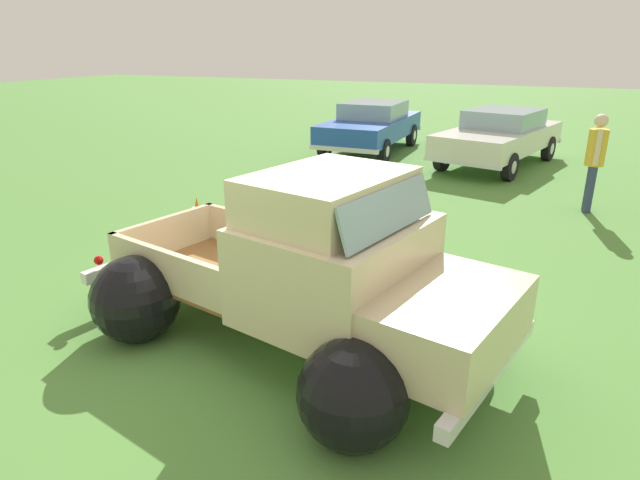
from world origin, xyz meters
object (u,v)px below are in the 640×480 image
object	(u,v)px
show_car_1	(500,135)
lane_cone_1	(259,235)
show_car_0	(372,125)
lane_cone_0	(198,216)
spectator_2	(595,157)
vintage_pickup_truck	(315,284)

from	to	relation	value
show_car_1	lane_cone_1	bearing A→B (deg)	-2.94
lane_cone_1	show_car_0	bearing A→B (deg)	97.25
show_car_1	lane_cone_0	size ratio (longest dim) A/B	7.87
show_car_0	lane_cone_0	xyz separation A→B (m)	(-0.33, -8.18, -0.47)
show_car_1	lane_cone_1	size ratio (longest dim) A/B	7.87
lane_cone_0	lane_cone_1	bearing A→B (deg)	-16.77
lane_cone_0	lane_cone_1	size ratio (longest dim) A/B	1.00
show_car_1	spectator_2	distance (m)	4.21
show_car_1	lane_cone_0	world-z (taller)	show_car_1
show_car_1	lane_cone_0	distance (m)	8.69
show_car_1	lane_cone_1	world-z (taller)	show_car_1
show_car_0	spectator_2	size ratio (longest dim) A/B	2.50
lane_cone_0	lane_cone_1	distance (m)	1.49
vintage_pickup_truck	lane_cone_0	world-z (taller)	vintage_pickup_truck
vintage_pickup_truck	show_car_0	world-z (taller)	vintage_pickup_truck
spectator_2	lane_cone_1	xyz separation A→B (m)	(-4.63, -4.46, -0.75)
spectator_2	show_car_1	bearing A→B (deg)	117.24
lane_cone_0	show_car_1	bearing A→B (deg)	62.52
show_car_0	lane_cone_0	size ratio (longest dim) A/B	7.28
spectator_2	lane_cone_1	size ratio (longest dim) A/B	2.92
vintage_pickup_truck	lane_cone_0	size ratio (longest dim) A/B	7.82
vintage_pickup_truck	show_car_0	size ratio (longest dim) A/B	1.07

